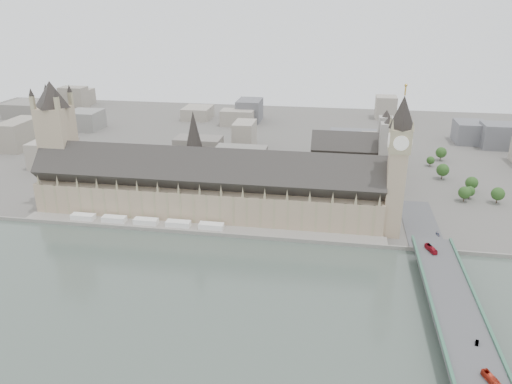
% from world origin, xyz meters
% --- Properties ---
extents(ground, '(900.00, 900.00, 0.00)m').
position_xyz_m(ground, '(0.00, 0.00, 0.00)').
color(ground, '#595651').
rests_on(ground, ground).
extents(river_thames, '(600.00, 600.00, 0.00)m').
position_xyz_m(river_thames, '(0.00, -165.00, 0.00)').
color(river_thames, '#414D44').
rests_on(river_thames, ground).
extents(embankment_wall, '(600.00, 1.50, 3.00)m').
position_xyz_m(embankment_wall, '(0.00, -15.00, 1.50)').
color(embankment_wall, gray).
rests_on(embankment_wall, ground).
extents(river_terrace, '(270.00, 15.00, 2.00)m').
position_xyz_m(river_terrace, '(0.00, -7.50, 1.00)').
color(river_terrace, gray).
rests_on(river_terrace, ground).
extents(terrace_tents, '(118.00, 7.00, 4.00)m').
position_xyz_m(terrace_tents, '(-40.00, -7.00, 4.00)').
color(terrace_tents, white).
rests_on(terrace_tents, river_terrace).
extents(palace_of_westminster, '(265.00, 40.73, 55.44)m').
position_xyz_m(palace_of_westminster, '(0.00, 19.70, 22.71)').
color(palace_of_westminster, tan).
rests_on(palace_of_westminster, ground).
extents(elizabeth_tower, '(17.00, 17.00, 107.50)m').
position_xyz_m(elizabeth_tower, '(138.00, 8.00, 58.09)').
color(elizabeth_tower, tan).
rests_on(elizabeth_tower, ground).
extents(victoria_tower, '(30.00, 30.00, 100.00)m').
position_xyz_m(victoria_tower, '(-122.00, 26.00, 55.20)').
color(victoria_tower, tan).
rests_on(victoria_tower, ground).
extents(central_tower, '(13.00, 13.00, 48.00)m').
position_xyz_m(central_tower, '(-10.00, 26.00, 57.92)').
color(central_tower, tan).
rests_on(central_tower, ground).
extents(westminster_bridge, '(25.00, 325.00, 10.25)m').
position_xyz_m(westminster_bridge, '(162.00, -87.50, 5.12)').
color(westminster_bridge, '#474749').
rests_on(westminster_bridge, ground).
extents(bridge_parapets, '(25.00, 235.00, 1.15)m').
position_xyz_m(bridge_parapets, '(162.00, -132.00, 10.82)').
color(bridge_parapets, '#386750').
rests_on(bridge_parapets, westminster_bridge).
extents(westminster_abbey, '(68.00, 36.00, 64.00)m').
position_xyz_m(westminster_abbey, '(110.92, 95.00, 25.08)').
color(westminster_abbey, gray).
rests_on(westminster_abbey, ground).
extents(city_skyline_inland, '(720.00, 360.00, 38.00)m').
position_xyz_m(city_skyline_inland, '(0.00, 245.00, 19.00)').
color(city_skyline_inland, gray).
rests_on(city_skyline_inland, ground).
extents(park_trees, '(110.00, 30.00, 15.00)m').
position_xyz_m(park_trees, '(-10.00, 60.00, 7.50)').
color(park_trees, '#21491A').
rests_on(park_trees, ground).
extents(red_bus_north, '(6.56, 12.00, 3.28)m').
position_xyz_m(red_bus_north, '(158.69, -33.19, 11.89)').
color(red_bus_north, '#A41220').
rests_on(red_bus_north, westminster_bridge).
extents(red_bus_south, '(6.69, 11.89, 3.25)m').
position_xyz_m(red_bus_south, '(165.34, -149.05, 11.88)').
color(red_bus_south, red).
rests_on(red_bus_south, westminster_bridge).
extents(car_silver, '(2.49, 4.25, 1.32)m').
position_xyz_m(car_silver, '(165.50, -123.45, 10.91)').
color(car_silver, gray).
rests_on(car_silver, westminster_bridge).
extents(car_approach, '(2.94, 5.07, 1.38)m').
position_xyz_m(car_approach, '(167.00, -8.83, 10.94)').
color(car_approach, gray).
rests_on(car_approach, westminster_bridge).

